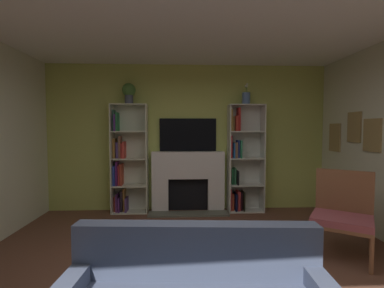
{
  "coord_description": "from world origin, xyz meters",
  "views": [
    {
      "loc": [
        -0.17,
        -2.52,
        1.54
      ],
      "look_at": [
        0.0,
        1.11,
        1.34
      ],
      "focal_mm": 26.12,
      "sensor_mm": 36.0,
      "label": 1
    }
  ],
  "objects_px": {
    "fireplace": "(188,180)",
    "potted_plant": "(129,92)",
    "bookshelf_left": "(126,162)",
    "bookshelf_right": "(241,160)",
    "armchair": "(343,212)",
    "tv": "(188,135)",
    "vase_with_flowers": "(246,98)"
  },
  "relations": [
    {
      "from": "bookshelf_left",
      "to": "armchair",
      "type": "height_order",
      "value": "bookshelf_left"
    },
    {
      "from": "fireplace",
      "to": "tv",
      "type": "xyz_separation_m",
      "value": [
        0.0,
        0.08,
        0.84
      ]
    },
    {
      "from": "tv",
      "to": "potted_plant",
      "type": "relative_size",
      "value": 2.82
    },
    {
      "from": "vase_with_flowers",
      "to": "potted_plant",
      "type": "bearing_deg",
      "value": -180.0
    },
    {
      "from": "armchair",
      "to": "bookshelf_left",
      "type": "bearing_deg",
      "value": 146.79
    },
    {
      "from": "potted_plant",
      "to": "vase_with_flowers",
      "type": "xyz_separation_m",
      "value": [
        2.15,
        0.0,
        -0.1
      ]
    },
    {
      "from": "fireplace",
      "to": "potted_plant",
      "type": "distance_m",
      "value": 1.95
    },
    {
      "from": "bookshelf_right",
      "to": "vase_with_flowers",
      "type": "xyz_separation_m",
      "value": [
        0.08,
        -0.02,
        1.16
      ]
    },
    {
      "from": "bookshelf_right",
      "to": "tv",
      "type": "bearing_deg",
      "value": 174.52
    },
    {
      "from": "tv",
      "to": "potted_plant",
      "type": "xyz_separation_m",
      "value": [
        -1.07,
        -0.12,
        0.78
      ]
    },
    {
      "from": "bookshelf_left",
      "to": "bookshelf_right",
      "type": "distance_m",
      "value": 2.14
    },
    {
      "from": "bookshelf_left",
      "to": "armchair",
      "type": "relative_size",
      "value": 1.94
    },
    {
      "from": "tv",
      "to": "potted_plant",
      "type": "distance_m",
      "value": 1.33
    },
    {
      "from": "tv",
      "to": "bookshelf_right",
      "type": "distance_m",
      "value": 1.11
    },
    {
      "from": "tv",
      "to": "bookshelf_right",
      "type": "bearing_deg",
      "value": -5.48
    },
    {
      "from": "fireplace",
      "to": "bookshelf_left",
      "type": "distance_m",
      "value": 1.2
    },
    {
      "from": "bookshelf_left",
      "to": "tv",
      "type": "bearing_deg",
      "value": 4.03
    },
    {
      "from": "tv",
      "to": "bookshelf_left",
      "type": "distance_m",
      "value": 1.26
    },
    {
      "from": "bookshelf_right",
      "to": "armchair",
      "type": "xyz_separation_m",
      "value": [
        0.82,
        -1.92,
        -0.42
      ]
    },
    {
      "from": "tv",
      "to": "vase_with_flowers",
      "type": "bearing_deg",
      "value": -6.38
    },
    {
      "from": "potted_plant",
      "to": "vase_with_flowers",
      "type": "distance_m",
      "value": 2.15
    },
    {
      "from": "potted_plant",
      "to": "armchair",
      "type": "xyz_separation_m",
      "value": [
        2.88,
        -1.9,
        -1.68
      ]
    },
    {
      "from": "tv",
      "to": "bookshelf_left",
      "type": "bearing_deg",
      "value": -175.97
    },
    {
      "from": "bookshelf_left",
      "to": "potted_plant",
      "type": "height_order",
      "value": "potted_plant"
    },
    {
      "from": "bookshelf_left",
      "to": "bookshelf_right",
      "type": "xyz_separation_m",
      "value": [
        2.14,
        -0.01,
        0.02
      ]
    },
    {
      "from": "fireplace",
      "to": "bookshelf_right",
      "type": "height_order",
      "value": "bookshelf_right"
    },
    {
      "from": "bookshelf_right",
      "to": "vase_with_flowers",
      "type": "distance_m",
      "value": 1.16
    },
    {
      "from": "fireplace",
      "to": "armchair",
      "type": "distance_m",
      "value": 2.65
    },
    {
      "from": "vase_with_flowers",
      "to": "armchair",
      "type": "height_order",
      "value": "vase_with_flowers"
    },
    {
      "from": "potted_plant",
      "to": "armchair",
      "type": "bearing_deg",
      "value": -33.37
    },
    {
      "from": "armchair",
      "to": "bookshelf_right",
      "type": "bearing_deg",
      "value": 113.06
    },
    {
      "from": "fireplace",
      "to": "armchair",
      "type": "relative_size",
      "value": 1.41
    }
  ]
}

